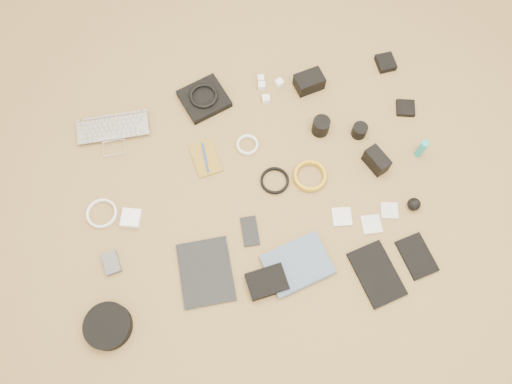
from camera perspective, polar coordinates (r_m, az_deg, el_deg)
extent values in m
cube|color=olive|center=(2.04, 0.48, -0.04)|extent=(4.00, 4.00, 0.04)
imported|color=silver|center=(2.19, -15.93, 6.06)|extent=(0.31, 0.22, 0.02)
cube|color=black|center=(2.21, -5.94, 10.55)|extent=(0.23, 0.22, 0.03)
torus|color=black|center=(2.19, -6.00, 10.89)|extent=(0.15, 0.15, 0.02)
cube|color=white|center=(2.23, 0.66, 12.03)|extent=(0.04, 0.04, 0.03)
cube|color=white|center=(2.25, 0.56, 12.82)|extent=(0.03, 0.03, 0.03)
cube|color=white|center=(2.24, 2.69, 12.33)|extent=(0.04, 0.04, 0.03)
cube|color=white|center=(2.20, 1.16, 10.56)|extent=(0.04, 0.04, 0.03)
cube|color=black|center=(2.23, 6.09, 12.41)|extent=(0.13, 0.11, 0.07)
cube|color=black|center=(2.37, 14.59, 14.12)|extent=(0.08, 0.09, 0.03)
cube|color=olive|center=(2.08, -5.80, 3.86)|extent=(0.12, 0.17, 0.01)
cylinder|color=#153DAE|center=(2.07, -5.82, 3.95)|extent=(0.01, 0.14, 0.01)
torus|color=white|center=(2.10, -0.99, 5.35)|extent=(0.10, 0.10, 0.01)
cylinder|color=black|center=(2.12, 7.42, 7.48)|extent=(0.07, 0.07, 0.08)
cylinder|color=black|center=(2.15, 11.74, 6.89)|extent=(0.08, 0.08, 0.06)
cube|color=black|center=(2.27, 16.71, 9.18)|extent=(0.09, 0.09, 0.02)
cube|color=white|center=(2.02, -14.07, -2.93)|extent=(0.09, 0.09, 0.03)
torus|color=white|center=(2.07, -17.17, -2.40)|extent=(0.16, 0.16, 0.01)
torus|color=black|center=(2.03, 2.15, 1.26)|extent=(0.15, 0.15, 0.01)
torus|color=gold|center=(2.05, 6.17, 1.76)|extent=(0.15, 0.15, 0.02)
cube|color=black|center=(2.09, 13.60, 3.51)|extent=(0.10, 0.12, 0.08)
cylinder|color=teal|center=(2.15, 18.37, 4.71)|extent=(0.03, 0.03, 0.10)
cube|color=#525357|center=(2.00, -16.18, -7.79)|extent=(0.07, 0.09, 0.02)
cube|color=black|center=(1.93, -5.75, -9.10)|extent=(0.20, 0.25, 0.01)
cube|color=black|center=(1.96, -0.70, -4.51)|extent=(0.07, 0.12, 0.01)
cube|color=silver|center=(2.01, 9.77, -2.81)|extent=(0.08, 0.08, 0.01)
cube|color=silver|center=(2.02, 13.06, -3.63)|extent=(0.08, 0.08, 0.01)
cube|color=silver|center=(2.06, 15.00, -2.05)|extent=(0.08, 0.08, 0.01)
sphere|color=black|center=(2.07, 17.61, -1.34)|extent=(0.06, 0.06, 0.05)
cylinder|color=black|center=(1.94, -16.56, -14.47)|extent=(0.20, 0.20, 0.05)
cube|color=black|center=(1.90, 1.25, -10.24)|extent=(0.16, 0.12, 0.04)
imported|color=#475C79|center=(1.91, 5.99, -10.65)|extent=(0.28, 0.23, 0.02)
cube|color=black|center=(1.97, 13.63, -9.09)|extent=(0.19, 0.25, 0.02)
cube|color=black|center=(2.03, 17.90, -6.99)|extent=(0.14, 0.18, 0.01)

